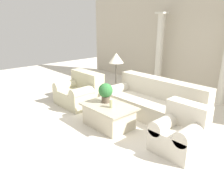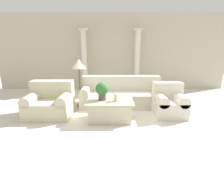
{
  "view_description": "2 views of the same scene",
  "coord_description": "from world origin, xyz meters",
  "px_view_note": "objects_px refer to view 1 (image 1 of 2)",
  "views": [
    {
      "loc": [
        3.32,
        -3.37,
        2.26
      ],
      "look_at": [
        -0.11,
        -0.23,
        0.66
      ],
      "focal_mm": 35.0,
      "sensor_mm": 36.0,
      "label": 1
    },
    {
      "loc": [
        0.02,
        -4.55,
        1.73
      ],
      "look_at": [
        0.03,
        -0.15,
        0.55
      ],
      "focal_mm": 28.0,
      "sensor_mm": 36.0,
      "label": 2
    }
  ],
  "objects_px": {
    "coffee_table": "(109,116)",
    "floor_lamp": "(116,61)",
    "armchair": "(180,131)",
    "loveseat": "(80,91)",
    "potted_plant": "(106,92)",
    "sofa_long": "(155,102)"
  },
  "relations": [
    {
      "from": "coffee_table",
      "to": "floor_lamp",
      "type": "relative_size",
      "value": 0.8
    },
    {
      "from": "coffee_table",
      "to": "floor_lamp",
      "type": "distance_m",
      "value": 1.75
    },
    {
      "from": "loveseat",
      "to": "coffee_table",
      "type": "distance_m",
      "value": 1.65
    },
    {
      "from": "loveseat",
      "to": "floor_lamp",
      "type": "bearing_deg",
      "value": 48.68
    },
    {
      "from": "sofa_long",
      "to": "potted_plant",
      "type": "relative_size",
      "value": 5.58
    },
    {
      "from": "sofa_long",
      "to": "floor_lamp",
      "type": "bearing_deg",
      "value": -173.94
    },
    {
      "from": "loveseat",
      "to": "armchair",
      "type": "distance_m",
      "value": 3.19
    },
    {
      "from": "potted_plant",
      "to": "armchair",
      "type": "xyz_separation_m",
      "value": [
        1.78,
        0.25,
        -0.39
      ]
    },
    {
      "from": "potted_plant",
      "to": "armchair",
      "type": "relative_size",
      "value": 0.52
    },
    {
      "from": "sofa_long",
      "to": "potted_plant",
      "type": "bearing_deg",
      "value": -114.76
    },
    {
      "from": "sofa_long",
      "to": "armchair",
      "type": "relative_size",
      "value": 2.89
    },
    {
      "from": "sofa_long",
      "to": "coffee_table",
      "type": "bearing_deg",
      "value": -105.32
    },
    {
      "from": "armchair",
      "to": "floor_lamp",
      "type": "bearing_deg",
      "value": 162.95
    },
    {
      "from": "loveseat",
      "to": "potted_plant",
      "type": "relative_size",
      "value": 2.54
    },
    {
      "from": "sofa_long",
      "to": "potted_plant",
      "type": "height_order",
      "value": "potted_plant"
    },
    {
      "from": "loveseat",
      "to": "floor_lamp",
      "type": "height_order",
      "value": "floor_lamp"
    },
    {
      "from": "coffee_table",
      "to": "potted_plant",
      "type": "distance_m",
      "value": 0.54
    },
    {
      "from": "floor_lamp",
      "to": "potted_plant",
      "type": "bearing_deg",
      "value": -54.12
    },
    {
      "from": "sofa_long",
      "to": "loveseat",
      "type": "distance_m",
      "value": 2.14
    },
    {
      "from": "coffee_table",
      "to": "armchair",
      "type": "relative_size",
      "value": 1.35
    },
    {
      "from": "floor_lamp",
      "to": "armchair",
      "type": "bearing_deg",
      "value": -17.05
    },
    {
      "from": "floor_lamp",
      "to": "armchair",
      "type": "height_order",
      "value": "floor_lamp"
    }
  ]
}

